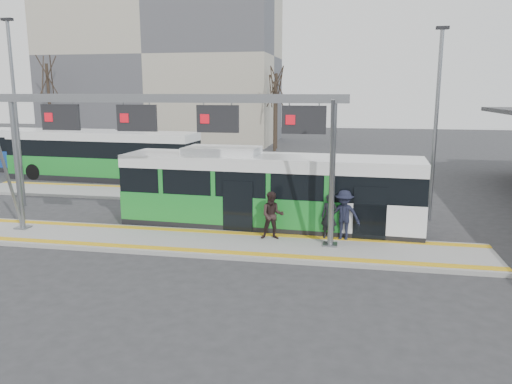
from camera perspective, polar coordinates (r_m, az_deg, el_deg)
ground at (r=18.52m, az=-8.94°, el=-5.79°), size 120.00×120.00×0.00m
platform_main at (r=18.50m, az=-8.94°, el=-5.57°), size 22.00×3.00×0.15m
platform_second at (r=27.15m, az=-11.26°, el=-0.18°), size 20.00×3.00×0.15m
tactile_main at (r=18.48m, az=-8.95°, el=-5.32°), size 22.00×2.65×0.02m
tactile_second at (r=28.18m, az=-10.40°, el=0.46°), size 20.00×0.35×0.02m
gantry at (r=18.10m, az=-10.14°, el=7.65°), size 13.00×1.68×5.20m
apartment_block at (r=56.45m, az=-10.48°, el=15.11°), size 24.50×12.50×18.40m
hero_bus at (r=19.93m, az=1.48°, el=-0.01°), size 11.92×3.07×3.25m
bg_bus_green at (r=32.50m, az=-17.08°, el=3.96°), size 12.17×3.32×3.01m
bg_bus_blue at (r=37.88m, az=-23.99°, el=4.38°), size 11.10×2.68×2.88m
passenger_a at (r=18.30m, az=8.37°, el=-2.81°), size 0.68×0.54×1.66m
passenger_b at (r=18.10m, az=1.89°, el=-2.69°), size 0.96×0.80×1.75m
passenger_c at (r=18.27m, az=10.02°, el=-2.61°), size 1.27×0.85×1.83m
tree_left at (r=45.97m, az=2.19°, el=11.42°), size 1.40×1.40×7.14m
tree_mid at (r=48.10m, az=2.34°, el=12.22°), size 1.40×1.40×8.03m
tree_far at (r=52.91m, az=-22.76°, el=12.17°), size 1.40×1.40×9.09m
lamp_west at (r=26.15m, az=-25.78°, el=8.45°), size 0.50×0.25×8.68m
lamp_east at (r=22.09m, az=19.88°, el=7.64°), size 0.50×0.25×7.99m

